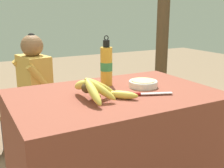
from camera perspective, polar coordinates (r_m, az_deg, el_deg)
market_counter at (r=1.77m, az=0.52°, el=-13.74°), size 1.18×0.78×0.76m
banana_bunch_ripe at (r=1.48m, az=-4.09°, el=-0.72°), size 0.20×0.35×0.14m
serving_bowl at (r=1.75m, az=6.34°, el=0.17°), size 0.18×0.18×0.04m
water_bottle at (r=1.76m, az=-1.15°, el=3.79°), size 0.08×0.08×0.32m
loose_banana_front at (r=1.51m, az=2.05°, el=-2.21°), size 0.16×0.16×0.04m
knife at (r=1.58m, az=6.86°, el=-1.96°), size 0.23×0.11×0.02m
wooden_bench at (r=2.78m, az=-8.84°, el=-4.41°), size 1.70×0.32×0.38m
seated_vendor at (r=2.57m, az=-16.32°, el=-0.15°), size 0.44×0.42×1.04m
banana_bunch_green at (r=2.94m, az=0.20°, el=-0.64°), size 0.17×0.30×0.14m
support_post_far at (r=3.46m, az=10.43°, el=14.62°), size 0.15×0.15×2.47m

